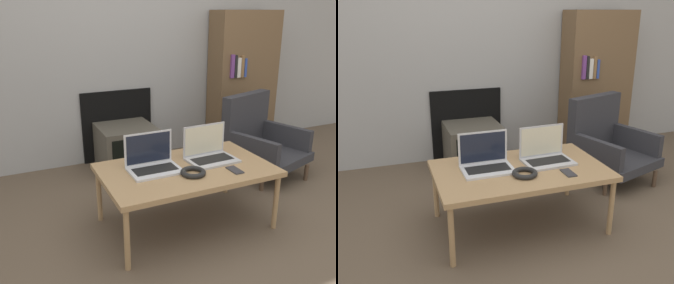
{
  "view_description": "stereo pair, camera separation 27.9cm",
  "coord_description": "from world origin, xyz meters",
  "views": [
    {
      "loc": [
        -1.1,
        -1.73,
        1.45
      ],
      "look_at": [
        0.0,
        0.66,
        0.53
      ],
      "focal_mm": 40.0,
      "sensor_mm": 36.0,
      "label": 1
    },
    {
      "loc": [
        -0.84,
        -1.84,
        1.45
      ],
      "look_at": [
        0.0,
        0.66,
        0.53
      ],
      "focal_mm": 40.0,
      "sensor_mm": 36.0,
      "label": 2
    }
  ],
  "objects": [
    {
      "name": "ground_plane",
      "position": [
        0.0,
        0.0,
        0.0
      ],
      "size": [
        14.0,
        14.0,
        0.0
      ],
      "primitive_type": "plane",
      "color": "brown"
    },
    {
      "name": "wall_back",
      "position": [
        -0.0,
        1.84,
        1.29
      ],
      "size": [
        7.0,
        0.08,
        2.6
      ],
      "color": "#999999",
      "rests_on": "ground_plane"
    },
    {
      "name": "table",
      "position": [
        0.0,
        0.36,
        0.41
      ],
      "size": [
        1.17,
        0.7,
        0.44
      ],
      "color": "#9E7A51",
      "rests_on": "ground_plane"
    },
    {
      "name": "laptop_left",
      "position": [
        -0.22,
        0.43,
        0.49
      ],
      "size": [
        0.35,
        0.24,
        0.24
      ],
      "rotation": [
        0.0,
        0.0,
        0.0
      ],
      "color": "silver",
      "rests_on": "table"
    },
    {
      "name": "laptop_right",
      "position": [
        0.22,
        0.43,
        0.49
      ],
      "size": [
        0.36,
        0.25,
        0.24
      ],
      "rotation": [
        0.0,
        0.0,
        0.04
      ],
      "color": "#B2B2B7",
      "rests_on": "table"
    },
    {
      "name": "headphones",
      "position": [
        -0.01,
        0.24,
        0.46
      ],
      "size": [
        0.17,
        0.17,
        0.03
      ],
      "color": "black",
      "rests_on": "table"
    },
    {
      "name": "phone",
      "position": [
        0.27,
        0.18,
        0.44
      ],
      "size": [
        0.07,
        0.13,
        0.01
      ],
      "color": "#333338",
      "rests_on": "table"
    },
    {
      "name": "tv",
      "position": [
        -0.04,
        1.53,
        0.21
      ],
      "size": [
        0.52,
        0.52,
        0.42
      ],
      "color": "#4C473D",
      "rests_on": "ground_plane"
    },
    {
      "name": "armchair",
      "position": [
        1.05,
        0.93,
        0.33
      ],
      "size": [
        0.76,
        0.78,
        0.73
      ],
      "rotation": [
        0.0,
        0.0,
        0.31
      ],
      "color": "#2D2D33",
      "rests_on": "ground_plane"
    },
    {
      "name": "bookshelf",
      "position": [
        1.35,
        1.64,
        0.74
      ],
      "size": [
        0.72,
        0.32,
        1.47
      ],
      "color": "brown",
      "rests_on": "ground_plane"
    }
  ]
}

